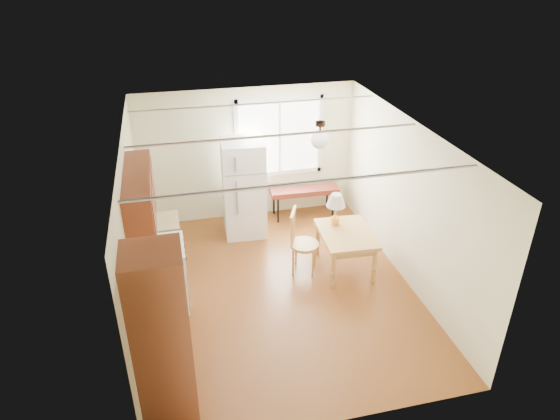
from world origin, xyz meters
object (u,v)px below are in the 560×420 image
object	(u,v)px
refrigerator	(244,188)
chair	(298,237)
dining_table	(346,238)
bench	(304,190)

from	to	relation	value
refrigerator	chair	distance (m)	1.56
dining_table	chair	world-z (taller)	chair
refrigerator	chair	size ratio (longest dim) A/B	1.68
bench	chair	xyz separation A→B (m)	(-0.59, -1.76, 0.07)
bench	chair	distance (m)	1.86
bench	refrigerator	bearing A→B (deg)	-161.28
refrigerator	bench	world-z (taller)	refrigerator
bench	dining_table	distance (m)	1.91
chair	dining_table	bearing A→B (deg)	12.41
refrigerator	dining_table	bearing A→B (deg)	-44.89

